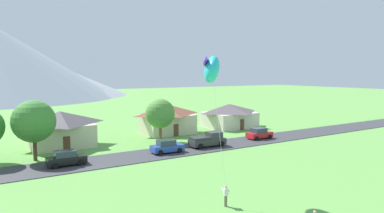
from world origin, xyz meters
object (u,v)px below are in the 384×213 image
Objects in this scene: house_leftmost at (167,118)px; parked_car_blue_mid_west at (167,147)px; house_rightmost at (229,115)px; tree_center at (34,121)px; parked_car_black_mid_east at (66,158)px; kite_flyer_with_kite at (211,70)px; house_left_center at (60,128)px; pickup_truck_charcoal_east_side at (208,139)px; tree_left_of_center at (160,114)px; parked_car_red_west_end at (259,134)px.

house_leftmost reaches higher than parked_car_blue_mid_west.
house_rightmost is 2.15× the size of parked_car_blue_mid_west.
tree_center is at bearing -167.53° from house_rightmost.
parked_car_black_mid_east is 20.48m from kite_flyer_with_kite.
house_leftmost is at bearing 20.16° from tree_center.
house_left_center is 21.02m from pickup_truck_charcoal_east_side.
house_rightmost is at bearing 20.51° from parked_car_black_mid_east.
parked_car_red_west_end is (14.32, -6.02, -3.46)m from tree_left_of_center.
house_leftmost reaches higher than parked_car_black_mid_east.
house_leftmost reaches higher than pickup_truck_charcoal_east_side.
kite_flyer_with_kite is (-23.80, -27.88, 8.37)m from house_rightmost.
kite_flyer_with_kite reaches higher than parked_car_red_west_end.
house_left_center is 0.75× the size of kite_flyer_with_kite.
tree_left_of_center reaches higher than pickup_truck_charcoal_east_side.
tree_left_of_center is 1.53× the size of parked_car_blue_mid_west.
tree_left_of_center is at bearing 123.01° from pickup_truck_charcoal_east_side.
tree_left_of_center is 0.55× the size of kite_flyer_with_kite.
pickup_truck_charcoal_east_side reaches higher than parked_car_blue_mid_west.
house_left_center is at bearing -178.41° from house_rightmost.
tree_left_of_center is (-17.60, -5.86, 2.02)m from house_rightmost.
house_leftmost is 0.74× the size of kite_flyer_with_kite.
house_left_center is 29.09m from kite_flyer_with_kite.
kite_flyer_with_kite reaches higher than pickup_truck_charcoal_east_side.
tree_left_of_center reaches higher than house_left_center.
tree_center reaches higher than house_leftmost.
pickup_truck_charcoal_east_side is at bearing -33.33° from house_left_center.
tree_center is 0.61× the size of kite_flyer_with_kite.
house_left_center reaches higher than parked_car_black_mid_east.
tree_center is at bearing -121.67° from house_left_center.
house_rightmost is 34.78m from parked_car_black_mid_east.
parked_car_blue_mid_west is at bearing -147.77° from house_rightmost.
tree_left_of_center is 1.55× the size of parked_car_black_mid_east.
tree_center is 6.40m from parked_car_black_mid_east.
parked_car_red_west_end is 29.27m from parked_car_black_mid_east.
house_leftmost is 31.16m from kite_flyer_with_kite.
pickup_truck_charcoal_east_side is (-0.16, -12.66, -1.54)m from house_leftmost.
house_left_center is at bearing 58.33° from tree_center.
house_left_center is 2.09× the size of parked_car_blue_mid_west.
kite_flyer_with_kite is (-20.51, -16.00, 9.81)m from parked_car_red_west_end.
parked_car_black_mid_east is (-1.66, -11.32, -1.71)m from house_left_center.
tree_left_of_center reaches higher than parked_car_blue_mid_west.
house_leftmost is at bearing 54.42° from tree_left_of_center.
pickup_truck_charcoal_east_side is (21.78, -4.60, -3.65)m from tree_center.
parked_car_blue_mid_west is (-20.08, -12.66, -1.44)m from house_rightmost.
parked_car_black_mid_east is at bearing 179.42° from pickup_truck_charcoal_east_side.
kite_flyer_with_kite is at bearing -123.92° from pickup_truck_charcoal_east_side.
parked_car_black_mid_east is (-14.95, -6.32, -3.46)m from tree_left_of_center.
parked_car_blue_mid_west is (-16.79, -0.78, 0.00)m from parked_car_red_west_end.
house_left_center is 1.36× the size of tree_left_of_center.
parked_car_blue_mid_west is (15.08, -4.89, -3.85)m from tree_center.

